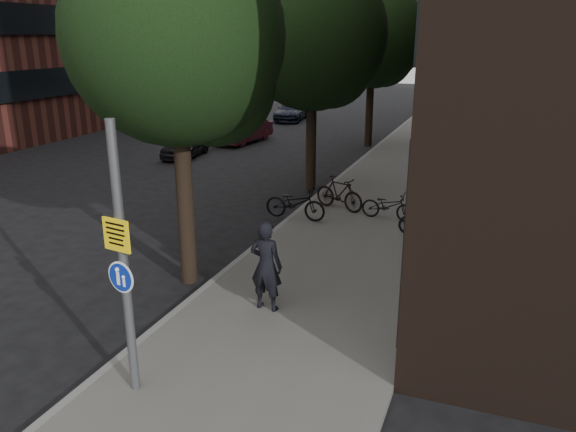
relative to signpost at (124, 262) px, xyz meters
The scene contains 14 objects.
sidewalk 9.81m from the signpost, 81.11° to the left, with size 4.50×60.00×0.12m, color #5D5A56.
curb_edge 9.73m from the signpost, 94.67° to the left, with size 0.15×60.00×0.13m, color slate.
street_tree_near 5.18m from the signpost, 107.62° to the left, with size 4.40×4.40×7.50m.
street_tree_mid 12.99m from the signpost, 95.90° to the left, with size 5.00×5.00×7.80m.
street_tree_far 21.83m from the signpost, 93.45° to the left, with size 5.00×5.00×7.80m.
signpost is the anchor object (origin of this frame).
pedestrian 3.47m from the signpost, 74.67° to the left, with size 0.67×0.44×1.83m, color black.
parked_bike_facade_near 9.96m from the signpost, 78.33° to the left, with size 0.56×1.60×0.84m, color black.
parked_bike_facade_far 9.30m from the signpost, 69.33° to the left, with size 0.41×1.47×0.88m, color black.
parked_bike_curb_near 8.85m from the signpost, 93.77° to the left, with size 0.65×1.85×0.97m, color black.
parked_bike_curb_far 10.17m from the signpost, 87.84° to the left, with size 0.49×1.75×1.05m, color black.
parked_car_near 18.02m from the signpost, 118.28° to the left, with size 1.34×3.32×1.13m, color black.
parked_car_mid 21.31m from the signpost, 110.69° to the left, with size 1.33×3.82×1.26m, color #571923.
parked_car_far 29.37m from the signpost, 105.85° to the left, with size 1.67×4.12×1.19m, color black.
Camera 1 is at (3.63, -5.56, 5.32)m, focal length 35.00 mm.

